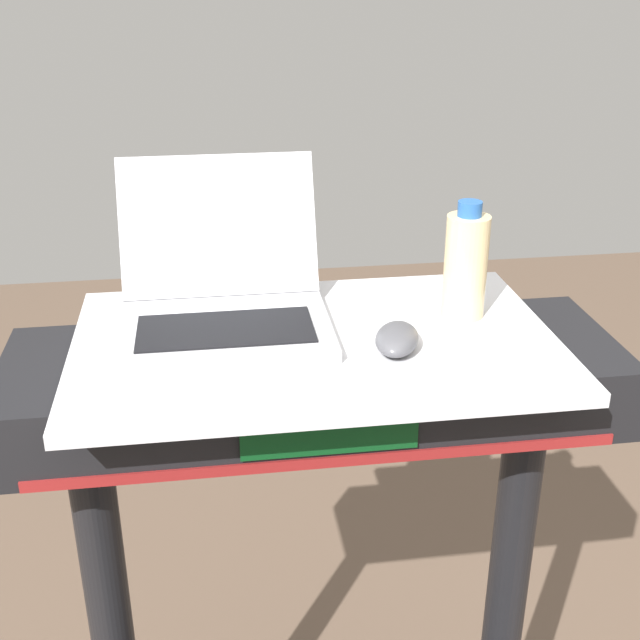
# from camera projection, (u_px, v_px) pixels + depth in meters

# --- Properties ---
(desk_board) EXTENTS (0.69, 0.44, 0.02)m
(desk_board) POSITION_uv_depth(u_px,v_px,m) (315.00, 344.00, 1.19)
(desk_board) COLOR silver
(desk_board) RESTS_ON treadmill_base
(laptop) EXTENTS (0.30, 0.31, 0.22)m
(laptop) POSITION_uv_depth(u_px,v_px,m) (223.00, 294.00, 1.22)
(laptop) COLOR #B7B7BC
(laptop) RESTS_ON desk_board
(computer_mouse) EXTENTS (0.09, 0.11, 0.03)m
(computer_mouse) POSITION_uv_depth(u_px,v_px,m) (397.00, 339.00, 1.15)
(computer_mouse) COLOR #4C4C51
(computer_mouse) RESTS_ON desk_board
(water_bottle) EXTENTS (0.06, 0.06, 0.18)m
(water_bottle) POSITION_uv_depth(u_px,v_px,m) (466.00, 264.00, 1.23)
(water_bottle) COLOR beige
(water_bottle) RESTS_ON desk_board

